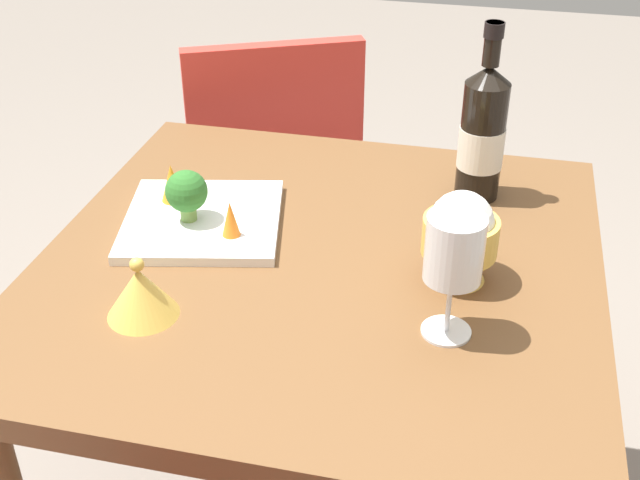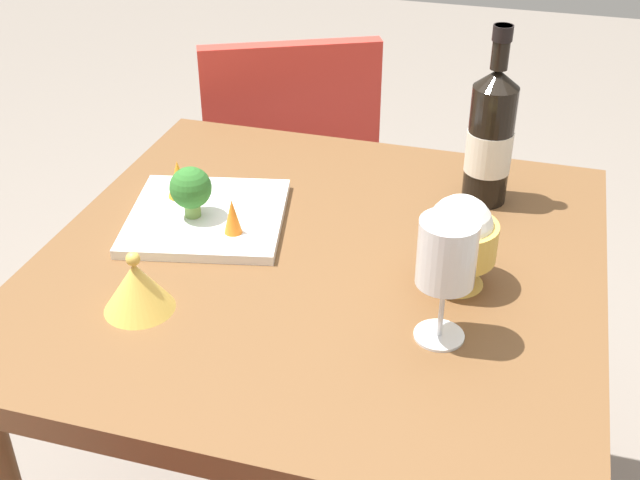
{
  "view_description": "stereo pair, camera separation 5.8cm",
  "coord_description": "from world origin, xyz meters",
  "px_view_note": "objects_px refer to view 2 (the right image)",
  "views": [
    {
      "loc": [
        0.24,
        -1.03,
        1.42
      ],
      "look_at": [
        0.0,
        0.0,
        0.76
      ],
      "focal_mm": 45.89,
      "sensor_mm": 36.0,
      "label": 1
    },
    {
      "loc": [
        0.29,
        -1.01,
        1.42
      ],
      "look_at": [
        0.0,
        0.0,
        0.76
      ],
      "focal_mm": 45.89,
      "sensor_mm": 36.0,
      "label": 2
    }
  ],
  "objects_px": {
    "wine_bottle": "(490,137)",
    "carrot_garnish_right": "(232,216)",
    "wine_glass": "(447,256)",
    "serving_plate": "(207,217)",
    "rice_bowl": "(459,240)",
    "broccoli_floret": "(191,189)",
    "rice_bowl_lid": "(137,286)",
    "carrot_garnish_left": "(178,179)",
    "chair_near_window": "(289,162)"
  },
  "relations": [
    {
      "from": "rice_bowl_lid",
      "to": "broccoli_floret",
      "type": "relative_size",
      "value": 1.17
    },
    {
      "from": "serving_plate",
      "to": "rice_bowl_lid",
      "type": "bearing_deg",
      "value": -89.26
    },
    {
      "from": "wine_glass",
      "to": "serving_plate",
      "type": "xyz_separation_m",
      "value": [
        -0.42,
        0.19,
        -0.12
      ]
    },
    {
      "from": "rice_bowl_lid",
      "to": "carrot_garnish_right",
      "type": "height_order",
      "value": "rice_bowl_lid"
    },
    {
      "from": "rice_bowl",
      "to": "carrot_garnish_left",
      "type": "distance_m",
      "value": 0.49
    },
    {
      "from": "rice_bowl_lid",
      "to": "carrot_garnish_left",
      "type": "distance_m",
      "value": 0.3
    },
    {
      "from": "wine_bottle",
      "to": "broccoli_floret",
      "type": "bearing_deg",
      "value": -154.15
    },
    {
      "from": "wine_glass",
      "to": "rice_bowl_lid",
      "type": "bearing_deg",
      "value": -172.52
    },
    {
      "from": "carrot_garnish_left",
      "to": "rice_bowl_lid",
      "type": "bearing_deg",
      "value": -76.69
    },
    {
      "from": "wine_bottle",
      "to": "serving_plate",
      "type": "xyz_separation_m",
      "value": [
        -0.43,
        -0.2,
        -0.11
      ]
    },
    {
      "from": "wine_glass",
      "to": "rice_bowl_lid",
      "type": "height_order",
      "value": "wine_glass"
    },
    {
      "from": "wine_bottle",
      "to": "rice_bowl_lid",
      "type": "height_order",
      "value": "wine_bottle"
    },
    {
      "from": "rice_bowl_lid",
      "to": "serving_plate",
      "type": "xyz_separation_m",
      "value": [
        -0.0,
        0.25,
        -0.03
      ]
    },
    {
      "from": "wine_glass",
      "to": "rice_bowl",
      "type": "distance_m",
      "value": 0.14
    },
    {
      "from": "rice_bowl_lid",
      "to": "carrot_garnish_left",
      "type": "relative_size",
      "value": 1.53
    },
    {
      "from": "carrot_garnish_left",
      "to": "carrot_garnish_right",
      "type": "bearing_deg",
      "value": -33.18
    },
    {
      "from": "broccoli_floret",
      "to": "carrot_garnish_right",
      "type": "xyz_separation_m",
      "value": [
        0.08,
        -0.03,
        -0.02
      ]
    },
    {
      "from": "broccoli_floret",
      "to": "wine_bottle",
      "type": "bearing_deg",
      "value": 25.85
    },
    {
      "from": "rice_bowl",
      "to": "wine_glass",
      "type": "bearing_deg",
      "value": -90.75
    },
    {
      "from": "rice_bowl",
      "to": "broccoli_floret",
      "type": "bearing_deg",
      "value": 173.76
    },
    {
      "from": "wine_bottle",
      "to": "broccoli_floret",
      "type": "xyz_separation_m",
      "value": [
        -0.45,
        -0.22,
        -0.05
      ]
    },
    {
      "from": "chair_near_window",
      "to": "wine_bottle",
      "type": "xyz_separation_m",
      "value": [
        0.5,
        -0.43,
        0.32
      ]
    },
    {
      "from": "wine_glass",
      "to": "carrot_garnish_left",
      "type": "relative_size",
      "value": 2.73
    },
    {
      "from": "wine_bottle",
      "to": "rice_bowl_lid",
      "type": "xyz_separation_m",
      "value": [
        -0.43,
        -0.45,
        -0.08
      ]
    },
    {
      "from": "wine_bottle",
      "to": "carrot_garnish_right",
      "type": "distance_m",
      "value": 0.45
    },
    {
      "from": "wine_bottle",
      "to": "carrot_garnish_left",
      "type": "relative_size",
      "value": 4.66
    },
    {
      "from": "chair_near_window",
      "to": "rice_bowl",
      "type": "height_order",
      "value": "rice_bowl"
    },
    {
      "from": "broccoli_floret",
      "to": "carrot_garnish_right",
      "type": "distance_m",
      "value": 0.09
    },
    {
      "from": "chair_near_window",
      "to": "carrot_garnish_right",
      "type": "xyz_separation_m",
      "value": [
        0.13,
        -0.68,
        0.25
      ]
    },
    {
      "from": "rice_bowl",
      "to": "carrot_garnish_right",
      "type": "bearing_deg",
      "value": 177.19
    },
    {
      "from": "broccoli_floret",
      "to": "carrot_garnish_right",
      "type": "bearing_deg",
      "value": -20.21
    },
    {
      "from": "rice_bowl",
      "to": "broccoli_floret",
      "type": "height_order",
      "value": "rice_bowl"
    },
    {
      "from": "wine_glass",
      "to": "serving_plate",
      "type": "distance_m",
      "value": 0.47
    },
    {
      "from": "rice_bowl",
      "to": "serving_plate",
      "type": "distance_m",
      "value": 0.43
    },
    {
      "from": "chair_near_window",
      "to": "wine_bottle",
      "type": "relative_size",
      "value": 2.79
    },
    {
      "from": "rice_bowl",
      "to": "serving_plate",
      "type": "relative_size",
      "value": 0.48
    },
    {
      "from": "rice_bowl",
      "to": "carrot_garnish_left",
      "type": "bearing_deg",
      "value": 168.03
    },
    {
      "from": "rice_bowl_lid",
      "to": "carrot_garnish_left",
      "type": "xyz_separation_m",
      "value": [
        -0.07,
        0.29,
        0.01
      ]
    },
    {
      "from": "carrot_garnish_left",
      "to": "wine_bottle",
      "type": "bearing_deg",
      "value": 18.08
    },
    {
      "from": "carrot_garnish_left",
      "to": "rice_bowl",
      "type": "bearing_deg",
      "value": -11.97
    },
    {
      "from": "chair_near_window",
      "to": "rice_bowl_lid",
      "type": "xyz_separation_m",
      "value": [
        0.07,
        -0.88,
        0.24
      ]
    },
    {
      "from": "wine_bottle",
      "to": "carrot_garnish_left",
      "type": "bearing_deg",
      "value": -161.92
    },
    {
      "from": "wine_glass",
      "to": "carrot_garnish_right",
      "type": "bearing_deg",
      "value": 156.96
    },
    {
      "from": "rice_bowl_lid",
      "to": "carrot_garnish_right",
      "type": "bearing_deg",
      "value": 73.11
    },
    {
      "from": "wine_bottle",
      "to": "serving_plate",
      "type": "distance_m",
      "value": 0.49
    },
    {
      "from": "carrot_garnish_right",
      "to": "wine_glass",
      "type": "bearing_deg",
      "value": -23.04
    },
    {
      "from": "wine_glass",
      "to": "carrot_garnish_right",
      "type": "distance_m",
      "value": 0.39
    },
    {
      "from": "chair_near_window",
      "to": "wine_bottle",
      "type": "height_order",
      "value": "wine_bottle"
    },
    {
      "from": "wine_glass",
      "to": "rice_bowl",
      "type": "height_order",
      "value": "wine_glass"
    },
    {
      "from": "rice_bowl",
      "to": "carrot_garnish_right",
      "type": "height_order",
      "value": "rice_bowl"
    }
  ]
}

